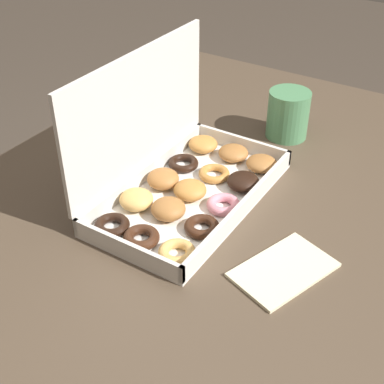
% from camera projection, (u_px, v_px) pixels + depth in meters
% --- Properties ---
extents(dining_table, '(1.30, 1.02, 0.70)m').
position_uv_depth(dining_table, '(227.00, 235.00, 1.06)').
color(dining_table, '#4C3D2D').
rests_on(dining_table, ground_plane).
extents(donut_box, '(0.41, 0.23, 0.27)m').
position_uv_depth(donut_box, '(180.00, 172.00, 1.02)').
color(donut_box, silver).
rests_on(donut_box, dining_table).
extents(coffee_mug, '(0.09, 0.09, 0.11)m').
position_uv_depth(coffee_mug, '(288.00, 114.00, 1.20)').
color(coffee_mug, '#4C8456').
rests_on(coffee_mug, dining_table).
extents(paper_napkin, '(0.19, 0.15, 0.01)m').
position_uv_depth(paper_napkin, '(284.00, 270.00, 0.87)').
color(paper_napkin, beige).
rests_on(paper_napkin, dining_table).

